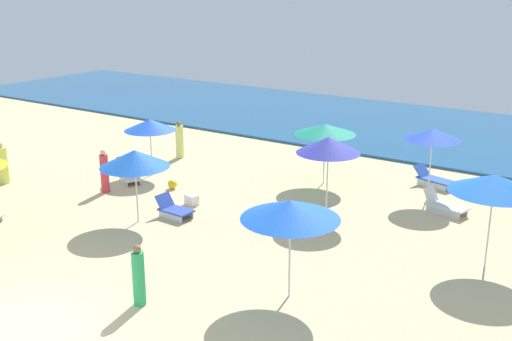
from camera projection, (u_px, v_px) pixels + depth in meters
ground_plane at (22, 335)px, 13.70m from camera, size 60.00×60.00×0.00m
ocean at (412, 129)px, 32.55m from camera, size 60.00×12.40×0.12m
umbrella_0 at (328, 145)px, 20.04m from camera, size 2.09×2.09×2.67m
lounge_chair_0_0 at (297, 219)px, 19.63m from camera, size 1.52×0.91×0.71m
umbrella_1 at (494, 183)px, 16.31m from camera, size 2.37×2.37×2.63m
umbrella_2 at (150, 125)px, 24.42m from camera, size 2.04×2.04×2.28m
lounge_chair_2_0 at (132, 166)px, 25.39m from camera, size 1.29×0.64×0.57m
lounge_chair_2_1 at (129, 176)px, 24.08m from camera, size 1.41×1.14×0.66m
umbrella_3 at (325, 129)px, 23.33m from camera, size 2.33×2.33×2.33m
umbrella_7 at (135, 158)px, 19.52m from camera, size 2.21×2.21×2.40m
lounge_chair_7_0 at (174, 209)px, 20.48m from camera, size 1.25×0.70×0.71m
umbrella_8 at (290, 210)px, 14.72m from camera, size 2.41×2.41×2.52m
umbrella_9 at (433, 134)px, 21.50m from camera, size 1.96×1.96×2.58m
lounge_chair_9_0 at (444, 205)px, 20.84m from camera, size 1.55×0.90×0.80m
lounge_chair_9_1 at (433, 179)px, 23.56m from camera, size 1.66×1.02×0.72m
beachgoer_0 at (3, 165)px, 23.79m from camera, size 0.42×0.42×1.61m
beachgoer_1 at (105, 172)px, 22.76m from camera, size 0.43×0.43×1.62m
beachgoer_3 at (180, 141)px, 27.22m from camera, size 0.43×0.43×1.63m
beachgoer_4 at (139, 277)px, 14.79m from camera, size 0.34×0.34×1.55m
beach_ball_0 at (172, 184)px, 23.27m from camera, size 0.35×0.35×0.35m
cooler_box_1 at (192, 200)px, 21.63m from camera, size 0.53×0.42×0.35m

